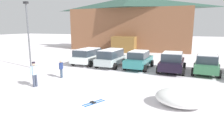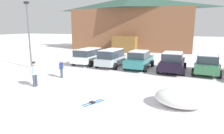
# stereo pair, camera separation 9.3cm
# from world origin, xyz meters

# --- Properties ---
(ground) EXTENTS (160.00, 160.00, 0.00)m
(ground) POSITION_xyz_m (0.00, 0.00, 0.00)
(ground) COLOR white
(ski_lodge) EXTENTS (20.43, 9.80, 8.82)m
(ski_lodge) POSITION_xyz_m (-3.79, 26.64, 4.46)
(ski_lodge) COLOR brown
(ski_lodge) RESTS_ON ground
(parked_white_suv) EXTENTS (2.29, 4.22, 1.63)m
(parked_white_suv) POSITION_xyz_m (-3.94, 11.47, 0.88)
(parked_white_suv) COLOR white
(parked_white_suv) RESTS_ON ground
(parked_silver_wagon) EXTENTS (2.22, 4.11, 1.71)m
(parked_silver_wagon) POSITION_xyz_m (-1.16, 11.14, 0.92)
(parked_silver_wagon) COLOR #B3C2C3
(parked_silver_wagon) RESTS_ON ground
(parked_teal_hatchback) EXTENTS (2.20, 4.34, 1.68)m
(parked_teal_hatchback) POSITION_xyz_m (1.62, 11.31, 0.85)
(parked_teal_hatchback) COLOR teal
(parked_teal_hatchback) RESTS_ON ground
(parked_black_sedan) EXTENTS (2.25, 4.25, 1.72)m
(parked_black_sedan) POSITION_xyz_m (4.65, 11.10, 0.86)
(parked_black_sedan) COLOR black
(parked_black_sedan) RESTS_ON ground
(parked_green_coupe) EXTENTS (2.33, 4.24, 1.67)m
(parked_green_coupe) POSITION_xyz_m (7.42, 11.32, 0.84)
(parked_green_coupe) COLOR #336F48
(parked_green_coupe) RESTS_ON ground
(skier_teen_in_navy_coat) EXTENTS (0.29, 0.51, 1.41)m
(skier_teen_in_navy_coat) POSITION_xyz_m (-3.03, 5.62, 0.79)
(skier_teen_in_navy_coat) COLOR #304155
(skier_teen_in_navy_coat) RESTS_ON ground
(skier_adult_in_blue_parka) EXTENTS (0.29, 0.62, 1.67)m
(skier_adult_in_blue_parka) POSITION_xyz_m (-3.22, 3.02, 0.94)
(skier_adult_in_blue_parka) COLOR #394052
(skier_adult_in_blue_parka) RESTS_ON ground
(pair_of_skis) EXTENTS (0.82, 1.31, 0.08)m
(pair_of_skis) POSITION_xyz_m (1.67, 1.89, 0.02)
(pair_of_skis) COLOR blue
(pair_of_skis) RESTS_ON ground
(lamp_post) EXTENTS (0.44, 0.24, 6.12)m
(lamp_post) POSITION_xyz_m (-8.11, 7.73, 3.41)
(lamp_post) COLOR #515459
(lamp_post) RESTS_ON ground
(plowed_snow_pile) EXTENTS (2.57, 2.06, 0.87)m
(plowed_snow_pile) POSITION_xyz_m (5.90, 3.21, 0.43)
(plowed_snow_pile) COLOR white
(plowed_snow_pile) RESTS_ON ground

